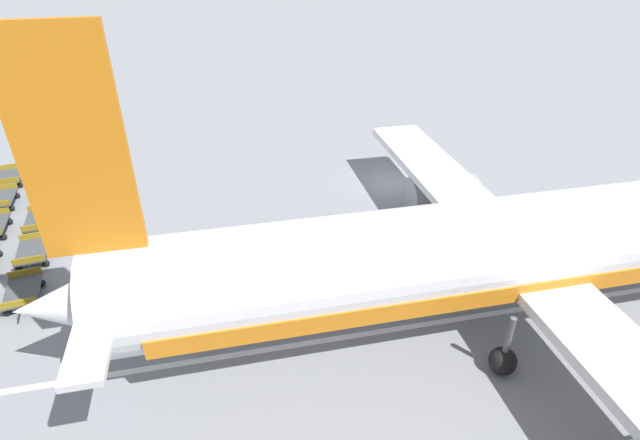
% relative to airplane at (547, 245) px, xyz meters
% --- Properties ---
extents(ground_plane, '(500.00, 500.00, 0.00)m').
position_rel_airplane_xyz_m(ground_plane, '(-13.51, -1.17, -3.56)').
color(ground_plane, gray).
extents(airplane, '(32.27, 41.67, 13.03)m').
position_rel_airplane_xyz_m(airplane, '(0.00, 0.00, 0.00)').
color(airplane, white).
rests_on(airplane, ground_plane).
extents(baggage_dolly_row_near_col_a, '(3.25, 1.79, 0.92)m').
position_rel_airplane_xyz_m(baggage_dolly_row_near_col_a, '(-20.35, -25.87, -3.09)').
color(baggage_dolly_row_near_col_a, '#424449').
rests_on(baggage_dolly_row_near_col_a, ground_plane).
extents(baggage_dolly_row_near_col_b, '(3.21, 1.68, 0.92)m').
position_rel_airplane_xyz_m(baggage_dolly_row_near_col_b, '(-17.08, -25.59, -3.09)').
color(baggage_dolly_row_near_col_b, '#424449').
rests_on(baggage_dolly_row_near_col_b, ground_plane).
extents(baggage_dolly_row_mid_a_col_a, '(3.25, 1.78, 0.92)m').
position_rel_airplane_xyz_m(baggage_dolly_row_mid_a_col_a, '(-20.73, -23.26, -3.09)').
color(baggage_dolly_row_mid_a_col_a, '#424449').
rests_on(baggage_dolly_row_mid_a_col_a, ground_plane).
extents(baggage_dolly_row_mid_a_col_b, '(3.24, 1.76, 0.92)m').
position_rel_airplane_xyz_m(baggage_dolly_row_mid_a_col_b, '(-17.25, -23.17, -3.09)').
color(baggage_dolly_row_mid_a_col_b, '#424449').
rests_on(baggage_dolly_row_mid_a_col_b, ground_plane).
extents(baggage_dolly_row_mid_a_col_c, '(3.22, 1.71, 0.92)m').
position_rel_airplane_xyz_m(baggage_dolly_row_mid_a_col_c, '(-13.59, -22.79, -3.09)').
color(baggage_dolly_row_mid_a_col_c, '#424449').
rests_on(baggage_dolly_row_mid_a_col_c, ground_plane).
extents(baggage_dolly_row_mid_a_col_d, '(3.23, 1.74, 0.92)m').
position_rel_airplane_xyz_m(baggage_dolly_row_mid_a_col_d, '(-10.28, -22.51, -3.09)').
color(baggage_dolly_row_mid_a_col_d, '#424449').
rests_on(baggage_dolly_row_mid_a_col_d, ground_plane).
extents(baggage_dolly_row_mid_a_col_e, '(3.24, 1.76, 0.92)m').
position_rel_airplane_xyz_m(baggage_dolly_row_mid_a_col_e, '(-6.81, -22.24, -3.09)').
color(baggage_dolly_row_mid_a_col_e, '#424449').
rests_on(baggage_dolly_row_mid_a_col_e, ground_plane).
extents(stand_guidance_stripe, '(2.27, 39.67, 0.01)m').
position_rel_airplane_xyz_m(stand_guidance_stripe, '(-0.55, -8.71, -3.56)').
color(stand_guidance_stripe, white).
rests_on(stand_guidance_stripe, ground_plane).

